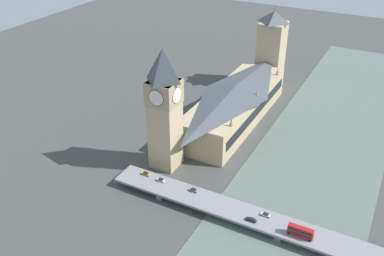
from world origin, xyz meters
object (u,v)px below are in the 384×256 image
Objects in this scene: car_southbound_mid at (266,215)px; car_northbound_tail at (251,220)px; road_bridge at (282,227)px; car_northbound_mid at (193,190)px; parliament_hall at (235,103)px; clock_tower at (164,107)px; car_northbound_lead at (161,180)px; victoria_tower at (271,49)px; double_decker_bus_mid at (301,231)px; car_southbound_lead at (146,174)px.

car_northbound_tail is at bearing 53.90° from car_southbound_mid.
road_bridge is 40.59× the size of car_northbound_mid.
parliament_hall is 102.17m from road_bridge.
car_southbound_mid is (-62.42, 19.09, -29.70)m from clock_tower.
clock_tower is 36.38m from car_northbound_lead.
victoria_tower reaches higher than parliament_hall.
car_northbound_mid is 32.32m from car_northbound_tail.
road_bridge is 15.44× the size of double_decker_bus_mid.
car_northbound_tail is (12.86, 3.38, 1.53)m from road_bridge.
car_southbound_lead is at bearing -6.54° from car_northbound_tail.
car_southbound_lead reaches higher than car_northbound_lead.
double_decker_bus_mid is 71.08m from car_northbound_lead.
clock_tower is 127.35m from victoria_tower.
car_southbound_lead is at bearing 84.35° from victoria_tower.
car_southbound_mid is at bearing 121.09° from parliament_hall.
clock_tower is at bearing 77.88° from parliament_hall.
victoria_tower is (0.06, -64.18, 15.07)m from parliament_hall.
victoria_tower reaches higher than car_northbound_tail.
double_decker_bus_mid reaches higher than car_southbound_lead.
car_northbound_lead reaches higher than road_bridge.
double_decker_bus_mid is 2.54× the size of car_northbound_lead.
car_southbound_lead is at bearing -0.64° from car_southbound_mid.
road_bridge is at bearing -165.27° from car_northbound_tail.
car_southbound_lead is at bearing -2.69° from road_bridge.
clock_tower is 15.02× the size of car_southbound_mid.
car_northbound_tail is at bearing 2.38° from double_decker_bus_mid.
victoria_tower is at bearing -89.95° from parliament_hall.
victoria_tower is at bearing -73.57° from car_northbound_tail.
clock_tower is at bearing -66.54° from car_northbound_lead.
car_northbound_tail reaches higher than road_bridge.
car_southbound_mid is (-54.05, -0.21, -0.02)m from car_northbound_lead.
clock_tower is 1.12× the size of victoria_tower.
car_northbound_mid is 0.86× the size of car_northbound_tail.
double_decker_bus_mid is 80.50m from car_southbound_lead.
car_northbound_tail is (-44.69, 151.58, -22.13)m from victoria_tower.
victoria_tower reaches higher than car_southbound_mid.
parliament_hall is at bearing -55.61° from road_bridge.
car_southbound_lead reaches higher than road_bridge.
car_northbound_tail is (-58.01, 25.15, -29.68)m from clock_tower.
victoria_tower is 160.73m from road_bridge.
double_decker_bus_mid is at bearing 174.13° from car_northbound_mid.
car_southbound_mid is (-36.11, 0.27, -0.06)m from car_northbound_mid.
clock_tower reaches higher than car_northbound_lead.
road_bridge is 35.02× the size of car_northbound_tail.
car_southbound_lead is (9.38, -0.92, 0.05)m from car_northbound_lead.
clock_tower is 13.66× the size of car_southbound_lead.
victoria_tower is at bearing -68.78° from road_bridge.
road_bridge is 34.91× the size of car_southbound_lead.
double_decker_bus_mid reaches higher than car_northbound_mid.
car_southbound_lead is (14.38, 80.64, -7.02)m from parliament_hall.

